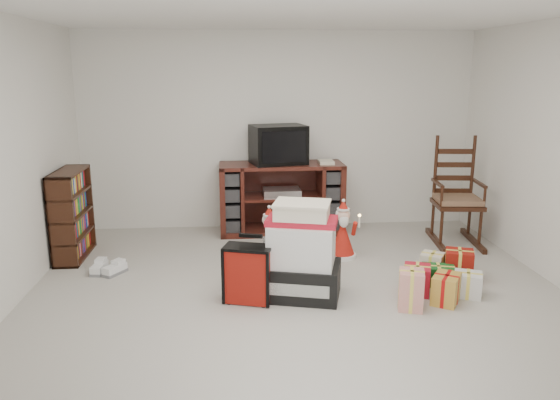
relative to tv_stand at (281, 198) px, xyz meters
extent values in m
cube|color=#B7B2A7|center=(-0.02, -2.19, -0.45)|extent=(5.00, 5.00, 0.01)
cube|color=white|center=(-0.02, -2.19, 2.06)|extent=(5.00, 5.00, 0.01)
cube|color=white|center=(-0.02, 0.31, 0.81)|extent=(5.00, 0.01, 2.50)
cube|color=white|center=(-0.02, -4.69, 0.81)|extent=(5.00, 0.01, 2.50)
cube|color=#4E1B16|center=(0.00, 0.00, 0.00)|extent=(1.55, 0.57, 0.88)
cube|color=#BABABC|center=(0.00, -0.03, 0.08)|extent=(0.47, 0.34, 0.09)
cube|color=#33170D|center=(-2.36, -0.76, 0.04)|extent=(0.26, 0.79, 0.97)
cube|color=#33170D|center=(2.03, -0.63, 0.03)|extent=(0.58, 0.56, 0.05)
cube|color=#87664A|center=(2.03, -0.63, 0.09)|extent=(0.53, 0.51, 0.06)
cube|color=#33170D|center=(2.03, -0.40, 0.47)|extent=(0.45, 0.11, 0.81)
cube|color=#33170D|center=(2.03, -0.63, -0.41)|extent=(0.62, 0.92, 0.06)
cube|color=black|center=(0.01, -2.04, -0.29)|extent=(0.79, 0.66, 0.31)
cube|color=silver|center=(0.01, -2.04, 0.06)|extent=(0.67, 0.57, 0.38)
cube|color=#AF1425|center=(0.01, -2.04, 0.27)|extent=(0.68, 0.48, 0.06)
cube|color=beige|center=(0.01, -2.04, 0.36)|extent=(0.54, 0.46, 0.12)
cube|color=maroon|center=(-0.48, -2.13, -0.18)|extent=(0.44, 0.32, 0.53)
cube|color=black|center=(-0.48, -2.03, 0.15)|extent=(0.21, 0.09, 0.03)
ellipsoid|color=brown|center=(0.21, -1.94, -0.33)|extent=(0.22, 0.19, 0.23)
sphere|color=brown|center=(0.21, -1.97, -0.19)|extent=(0.15, 0.15, 0.15)
cone|color=#B11C13|center=(0.59, -1.02, -0.23)|extent=(0.30, 0.30, 0.42)
sphere|color=beige|center=(0.59, -1.02, 0.04)|extent=(0.14, 0.14, 0.14)
cone|color=#B11C13|center=(0.59, -1.02, 0.15)|extent=(0.13, 0.13, 0.11)
cylinder|color=silver|center=(0.74, -1.13, -0.01)|extent=(0.02, 0.02, 0.13)
cone|color=#B11C13|center=(-0.22, -1.08, -0.24)|extent=(0.28, 0.28, 0.40)
sphere|color=beige|center=(-0.22, -1.08, 0.01)|extent=(0.14, 0.14, 0.14)
cone|color=#B11C13|center=(-0.22, -1.08, 0.11)|extent=(0.12, 0.12, 0.10)
cylinder|color=silver|center=(-0.08, -1.19, -0.03)|extent=(0.02, 0.02, 0.12)
cube|color=white|center=(-1.98, -1.31, -0.39)|extent=(0.15, 0.28, 0.10)
cube|color=white|center=(-1.81, -1.31, -0.39)|extent=(0.24, 0.29, 0.10)
cube|color=#AF1425|center=(1.09, -2.13, -0.31)|extent=(0.26, 0.26, 0.26)
cube|color=#186027|center=(1.29, -1.87, -0.31)|extent=(0.26, 0.26, 0.26)
cube|color=gold|center=(1.34, -2.28, -0.31)|extent=(0.26, 0.26, 0.26)
cube|color=silver|center=(1.04, -2.48, -0.31)|extent=(0.26, 0.26, 0.26)
cube|color=silver|center=(1.54, -2.08, -0.31)|extent=(0.26, 0.26, 0.26)
cube|color=maroon|center=(1.49, -1.67, -0.31)|extent=(0.26, 0.26, 0.26)
cube|color=beige|center=(1.24, -1.62, -0.31)|extent=(0.26, 0.26, 0.26)
cube|color=black|center=(-0.04, 0.01, 0.68)|extent=(0.73, 0.59, 0.48)
cube|color=black|center=(-0.04, -0.23, 0.68)|extent=(0.54, 0.14, 0.38)
camera|label=1|loc=(-0.57, -6.66, 1.59)|focal=35.00mm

